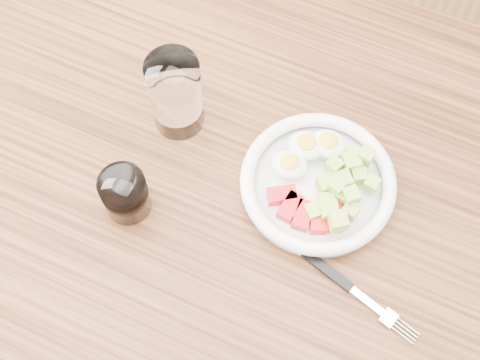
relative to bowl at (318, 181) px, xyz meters
name	(u,v)px	position (x,y,z in m)	size (l,w,h in m)	color
ground	(242,318)	(-0.09, -0.06, -0.79)	(4.00, 4.00, 0.00)	brown
dining_table	(243,221)	(-0.09, -0.06, -0.12)	(1.50, 0.90, 0.77)	brown
bowl	(318,181)	(0.00, 0.00, 0.00)	(0.23, 0.23, 0.06)	white
fork	(339,279)	(0.08, -0.12, -0.02)	(0.20, 0.07, 0.01)	black
water_glass	(176,95)	(-0.24, 0.02, 0.05)	(0.08, 0.08, 0.14)	white
coffee_glass	(125,194)	(-0.24, -0.14, 0.02)	(0.07, 0.07, 0.08)	white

